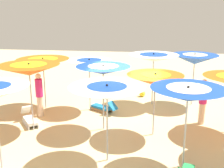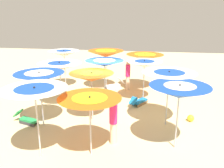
{
  "view_description": "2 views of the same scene",
  "coord_description": "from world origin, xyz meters",
  "px_view_note": "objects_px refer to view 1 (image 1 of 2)",
  "views": [
    {
      "loc": [
        -0.78,
        9.68,
        4.46
      ],
      "look_at": [
        0.7,
        -1.59,
        1.33
      ],
      "focal_mm": 45.56,
      "sensor_mm": 36.0,
      "label": 1
    },
    {
      "loc": [
        -10.82,
        -2.23,
        4.79
      ],
      "look_at": [
        -0.32,
        -0.6,
        1.53
      ],
      "focal_mm": 38.48,
      "sensor_mm": 36.0,
      "label": 2
    }
  ],
  "objects_px": {
    "beach_umbrella_4": "(29,70)",
    "lounger_2": "(103,107)",
    "beach_umbrella_5": "(103,70)",
    "beach_umbrella_10": "(154,58)",
    "beach_umbrella_1": "(107,92)",
    "beach_ball": "(142,94)",
    "beach_umbrella_8": "(43,62)",
    "beach_umbrella_9": "(89,63)",
    "beach_umbrella_11": "(195,59)",
    "beach_umbrella_2": "(188,94)",
    "beach_umbrella_6": "(155,80)",
    "lounger_1": "(29,119)",
    "beachgoer_1": "(39,94)",
    "beachgoer_0": "(203,101)"
  },
  "relations": [
    {
      "from": "beach_umbrella_4",
      "to": "beach_umbrella_11",
      "type": "height_order",
      "value": "beach_umbrella_4"
    },
    {
      "from": "beachgoer_0",
      "to": "beach_ball",
      "type": "bearing_deg",
      "value": 73.15
    },
    {
      "from": "beachgoer_1",
      "to": "beach_umbrella_5",
      "type": "bearing_deg",
      "value": 19.45
    },
    {
      "from": "beach_umbrella_11",
      "to": "lounger_2",
      "type": "xyz_separation_m",
      "value": [
        3.96,
        1.49,
        -1.95
      ]
    },
    {
      "from": "beach_umbrella_11",
      "to": "beach_umbrella_2",
      "type": "bearing_deg",
      "value": 79.97
    },
    {
      "from": "beach_umbrella_11",
      "to": "beachgoer_0",
      "type": "bearing_deg",
      "value": 91.73
    },
    {
      "from": "beach_umbrella_6",
      "to": "lounger_2",
      "type": "height_order",
      "value": "beach_umbrella_6"
    },
    {
      "from": "beach_umbrella_10",
      "to": "beach_umbrella_1",
      "type": "bearing_deg",
      "value": 75.64
    },
    {
      "from": "beach_umbrella_10",
      "to": "lounger_1",
      "type": "bearing_deg",
      "value": 32.17
    },
    {
      "from": "beach_umbrella_1",
      "to": "beach_umbrella_4",
      "type": "relative_size",
      "value": 0.93
    },
    {
      "from": "beach_umbrella_4",
      "to": "lounger_2",
      "type": "distance_m",
      "value": 3.79
    },
    {
      "from": "beach_umbrella_10",
      "to": "beach_umbrella_9",
      "type": "bearing_deg",
      "value": 21.42
    },
    {
      "from": "beach_umbrella_4",
      "to": "lounger_2",
      "type": "relative_size",
      "value": 1.99
    },
    {
      "from": "beach_umbrella_1",
      "to": "beach_umbrella_9",
      "type": "xyz_separation_m",
      "value": [
        1.39,
        -4.18,
        -0.03
      ]
    },
    {
      "from": "lounger_2",
      "to": "beach_umbrella_5",
      "type": "bearing_deg",
      "value": 132.14
    },
    {
      "from": "beach_umbrella_10",
      "to": "beach_ball",
      "type": "distance_m",
      "value": 2.4
    },
    {
      "from": "beach_umbrella_5",
      "to": "beach_umbrella_10",
      "type": "height_order",
      "value": "beach_umbrella_5"
    },
    {
      "from": "beach_ball",
      "to": "beach_umbrella_4",
      "type": "bearing_deg",
      "value": 49.5
    },
    {
      "from": "beach_umbrella_8",
      "to": "beach_umbrella_9",
      "type": "distance_m",
      "value": 2.05
    },
    {
      "from": "beach_umbrella_11",
      "to": "lounger_2",
      "type": "distance_m",
      "value": 4.66
    },
    {
      "from": "beachgoer_1",
      "to": "beach_ball",
      "type": "xyz_separation_m",
      "value": [
        -4.15,
        -3.23,
        -0.82
      ]
    },
    {
      "from": "beach_umbrella_1",
      "to": "beach_umbrella_10",
      "type": "relative_size",
      "value": 0.97
    },
    {
      "from": "lounger_2",
      "to": "beach_ball",
      "type": "bearing_deg",
      "value": -91.93
    },
    {
      "from": "beach_umbrella_4",
      "to": "beachgoer_1",
      "type": "bearing_deg",
      "value": -79.86
    },
    {
      "from": "lounger_1",
      "to": "lounger_2",
      "type": "height_order",
      "value": "lounger_1"
    },
    {
      "from": "beach_umbrella_6",
      "to": "beach_ball",
      "type": "xyz_separation_m",
      "value": [
        0.52,
        -4.41,
        -1.88
      ]
    },
    {
      "from": "beach_umbrella_8",
      "to": "beach_umbrella_9",
      "type": "height_order",
      "value": "beach_umbrella_8"
    },
    {
      "from": "beach_umbrella_1",
      "to": "beach_umbrella_2",
      "type": "height_order",
      "value": "beach_umbrella_2"
    },
    {
      "from": "beach_umbrella_11",
      "to": "lounger_1",
      "type": "relative_size",
      "value": 1.91
    },
    {
      "from": "beach_umbrella_1",
      "to": "beachgoer_1",
      "type": "distance_m",
      "value": 4.7
    },
    {
      "from": "beach_umbrella_5",
      "to": "beach_umbrella_9",
      "type": "xyz_separation_m",
      "value": [
        0.92,
        -1.98,
        -0.17
      ]
    },
    {
      "from": "beach_umbrella_6",
      "to": "beachgoer_0",
      "type": "bearing_deg",
      "value": -146.55
    },
    {
      "from": "beach_umbrella_1",
      "to": "beach_umbrella_6",
      "type": "relative_size",
      "value": 1.04
    },
    {
      "from": "beach_umbrella_10",
      "to": "lounger_1",
      "type": "height_order",
      "value": "beach_umbrella_10"
    },
    {
      "from": "beach_umbrella_6",
      "to": "lounger_1",
      "type": "xyz_separation_m",
      "value": [
        4.77,
        -0.3,
        -1.82
      ]
    },
    {
      "from": "beach_umbrella_9",
      "to": "beach_umbrella_6",
      "type": "bearing_deg",
      "value": 141.32
    },
    {
      "from": "beach_umbrella_8",
      "to": "beach_umbrella_10",
      "type": "xyz_separation_m",
      "value": [
        -4.78,
        -1.1,
        0.12
      ]
    },
    {
      "from": "beach_umbrella_5",
      "to": "beachgoer_0",
      "type": "height_order",
      "value": "beach_umbrella_5"
    },
    {
      "from": "beach_umbrella_2",
      "to": "beach_umbrella_10",
      "type": "bearing_deg",
      "value": -80.7
    },
    {
      "from": "beach_umbrella_2",
      "to": "beach_umbrella_6",
      "type": "xyz_separation_m",
      "value": [
        0.84,
        -2.0,
        -0.14
      ]
    },
    {
      "from": "beach_umbrella_1",
      "to": "lounger_2",
      "type": "xyz_separation_m",
      "value": [
        0.77,
        -3.98,
        -1.92
      ]
    },
    {
      "from": "beach_umbrella_2",
      "to": "beach_umbrella_11",
      "type": "bearing_deg",
      "value": -100.03
    },
    {
      "from": "beach_ball",
      "to": "beach_umbrella_9",
      "type": "bearing_deg",
      "value": 44.45
    },
    {
      "from": "lounger_1",
      "to": "beach_ball",
      "type": "height_order",
      "value": "lounger_1"
    },
    {
      "from": "beach_umbrella_2",
      "to": "beachgoer_0",
      "type": "relative_size",
      "value": 1.34
    },
    {
      "from": "beach_umbrella_4",
      "to": "beach_umbrella_9",
      "type": "height_order",
      "value": "beach_umbrella_4"
    },
    {
      "from": "beachgoer_0",
      "to": "beach_umbrella_1",
      "type": "bearing_deg",
      "value": 170.69
    },
    {
      "from": "beach_umbrella_1",
      "to": "beach_umbrella_4",
      "type": "height_order",
      "value": "beach_umbrella_4"
    },
    {
      "from": "beach_umbrella_4",
      "to": "beach_umbrella_5",
      "type": "distance_m",
      "value": 2.62
    },
    {
      "from": "beach_umbrella_5",
      "to": "beach_umbrella_6",
      "type": "bearing_deg",
      "value": 172.82
    }
  ]
}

